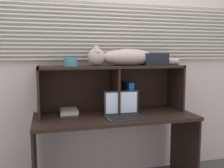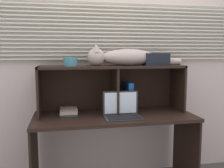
{
  "view_description": "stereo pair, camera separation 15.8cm",
  "coord_description": "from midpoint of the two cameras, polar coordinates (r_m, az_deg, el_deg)",
  "views": [
    {
      "loc": [
        -0.61,
        -1.99,
        1.29
      ],
      "look_at": [
        0.0,
        0.33,
        1.0
      ],
      "focal_mm": 40.43,
      "sensor_mm": 36.0,
      "label": 1
    },
    {
      "loc": [
        -0.46,
        -2.03,
        1.29
      ],
      "look_at": [
        0.0,
        0.33,
        1.0
      ],
      "focal_mm": 40.43,
      "sensor_mm": 36.0,
      "label": 2
    }
  ],
  "objects": [
    {
      "name": "back_panel_with_blinds",
      "position": [
        2.61,
        0.81,
        6.28
      ],
      "size": [
        4.4,
        0.08,
        2.5
      ],
      "color": "beige",
      "rests_on": "ground"
    },
    {
      "name": "storage_box",
      "position": [
        2.53,
        11.48,
        5.53
      ],
      "size": [
        0.24,
        0.19,
        0.12
      ],
      "primitive_type": "cube",
      "color": "black",
      "rests_on": "hutch_shelf_unit"
    },
    {
      "name": "laptop",
      "position": [
        2.27,
        4.31,
        -6.28
      ],
      "size": [
        0.33,
        0.21,
        0.23
      ],
      "color": "#272727",
      "rests_on": "desk"
    },
    {
      "name": "small_basket",
      "position": [
        2.34,
        -7.49,
        5.0
      ],
      "size": [
        0.13,
        0.13,
        0.08
      ],
      "primitive_type": "cylinder",
      "color": "teal",
      "rests_on": "hutch_shelf_unit"
    },
    {
      "name": "desk",
      "position": [
        2.39,
        2.46,
        -10.19
      ],
      "size": [
        1.48,
        0.6,
        0.72
      ],
      "color": "black",
      "rests_on": "ground"
    },
    {
      "name": "binder_upright",
      "position": [
        2.48,
        5.51,
        -2.91
      ],
      "size": [
        0.05,
        0.22,
        0.29
      ],
      "primitive_type": "cube",
      "color": "#154793",
      "rests_on": "desk"
    },
    {
      "name": "cat",
      "position": [
        2.43,
        4.58,
        6.06
      ],
      "size": [
        0.93,
        0.2,
        0.2
      ],
      "color": "#BFA69B",
      "rests_on": "hutch_shelf_unit"
    },
    {
      "name": "book_stack",
      "position": [
        2.41,
        -7.94,
        -6.16
      ],
      "size": [
        0.16,
        0.23,
        0.05
      ],
      "color": "#38597B",
      "rests_on": "desk"
    },
    {
      "name": "hutch_shelf_unit",
      "position": [
        2.45,
        1.77,
        1.03
      ],
      "size": [
        1.38,
        0.35,
        0.45
      ],
      "color": "black",
      "rests_on": "desk"
    }
  ]
}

